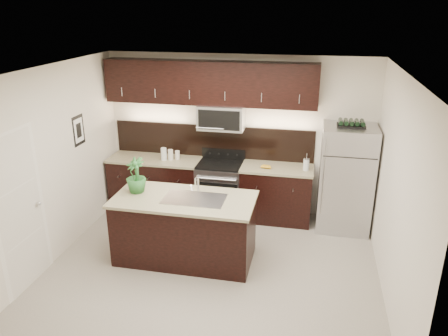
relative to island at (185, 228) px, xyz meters
name	(u,v)px	position (x,y,z in m)	size (l,w,h in m)	color
ground	(212,268)	(0.44, -0.20, -0.47)	(4.50, 4.50, 0.00)	gray
room_walls	(201,153)	(0.32, -0.24, 1.22)	(4.52, 4.02, 2.71)	beige
counter_run	(209,188)	(-0.02, 1.49, 0.00)	(3.51, 0.65, 0.94)	black
upper_fixtures	(211,90)	(0.01, 1.64, 1.67)	(3.49, 0.40, 1.66)	black
island	(185,228)	(0.00, 0.00, 0.00)	(1.96, 0.96, 0.94)	black
sink_faucet	(195,198)	(0.15, 0.01, 0.48)	(0.84, 0.50, 0.28)	silver
refrigerator	(346,179)	(2.24, 1.43, 0.38)	(0.82, 0.74, 1.70)	#B2B2B7
wine_rack	(351,124)	(2.24, 1.43, 1.28)	(0.42, 0.26, 0.10)	black
plant	(136,175)	(-0.72, 0.07, 0.72)	(0.28, 0.28, 0.50)	#27632A
canisters	(169,154)	(-0.71, 1.47, 0.56)	(0.30, 0.17, 0.21)	silver
french_press	(306,164)	(1.61, 1.44, 0.57)	(0.10, 0.10, 0.28)	silver
bananas	(263,166)	(0.92, 1.41, 0.50)	(0.18, 0.14, 0.06)	gold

